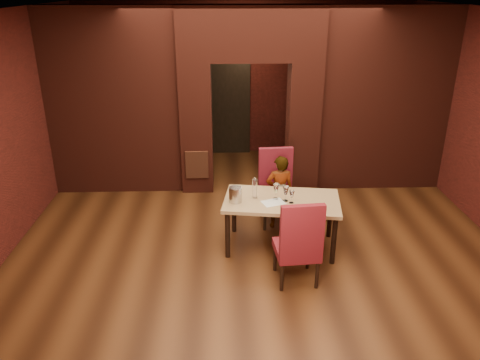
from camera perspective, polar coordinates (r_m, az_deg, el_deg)
The scene contains 23 objects.
floor at distance 7.00m, azimuth 2.04°, elevation -7.29°, with size 8.00×8.00×0.00m, color #4D2813.
ceiling at distance 6.06m, azimuth 2.49°, elevation 19.87°, with size 7.00×8.00×0.04m, color silver.
wall_back at distance 10.23m, azimuth 0.59°, elevation 12.08°, with size 7.00×0.04×3.20m, color maroon.
wall_front at distance 2.83m, azimuth 8.44°, elevation -20.00°, with size 7.00×0.04×3.20m, color maroon.
pillar_left at distance 8.39m, azimuth -5.33°, elevation 6.40°, with size 0.55×0.55×2.30m, color maroon.
pillar_right at distance 8.50m, azimuth 7.66°, elevation 6.50°, with size 0.55×0.55×2.30m, color maroon.
lintel at distance 8.08m, azimuth 1.30°, elevation 17.44°, with size 2.45×0.55×0.90m, color maroon.
wing_wall_left at distance 8.48m, azimuth -15.13°, elevation 9.03°, with size 2.27×0.35×3.20m, color maroon.
wing_wall_right at distance 8.73m, azimuth 17.12°, elevation 9.20°, with size 2.27×0.35×3.20m, color maroon.
vent_panel at distance 8.30m, azimuth -5.28°, elevation 1.85°, with size 0.40×0.03×0.50m, color #A65030.
rear_door at distance 10.28m, azimuth -1.66°, elevation 8.99°, with size 0.90×0.08×2.10m, color black.
rear_door_frame at distance 10.24m, azimuth -1.66°, elevation 8.93°, with size 1.02×0.04×2.22m, color black.
dining_table at distance 6.69m, azimuth 5.01°, elevation -5.27°, with size 1.59×0.89×0.75m, color #A58055.
chair_far at distance 7.25m, azimuth 4.60°, elevation -1.04°, with size 0.53×0.53×1.17m, color maroon.
chair_near at distance 5.89m, azimuth 6.95°, elevation -7.22°, with size 0.53×0.53×1.16m, color maroon.
person_seated at distance 7.14m, azimuth 4.84°, elevation -1.48°, with size 0.43×0.28×1.17m, color white.
wine_glass_a at distance 6.48m, azimuth 4.41°, elevation -1.41°, with size 0.09×0.09×0.23m, color white, non-canonical shape.
wine_glass_b at distance 6.44m, azimuth 5.59°, elevation -1.68°, with size 0.09×0.09×0.21m, color white, non-canonical shape.
wine_glass_c at distance 6.40m, azimuth 6.31°, elevation -2.04°, with size 0.07×0.07×0.18m, color white, non-canonical shape.
tasting_sheet at distance 6.42m, azimuth 4.08°, elevation -2.75°, with size 0.30×0.22×0.00m, color silver.
wine_bucket at distance 6.38m, azimuth -0.57°, elevation -1.80°, with size 0.18×0.18×0.22m, color #ABABB2.
water_bottle at distance 6.48m, azimuth 1.80°, elevation -0.99°, with size 0.07×0.07×0.30m, color white.
potted_plant at distance 7.63m, azimuth 10.23°, elevation -3.11°, with size 0.40×0.34×0.44m, color #366724.
Camera 1 is at (-0.46, -6.03, 3.52)m, focal length 35.00 mm.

